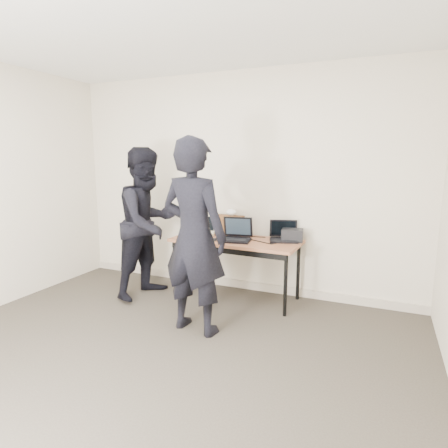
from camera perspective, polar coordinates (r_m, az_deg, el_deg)
The scene contains 13 objects.
room at distance 2.73m, azimuth -15.40°, elevation 2.96°, with size 4.60×4.60×2.80m.
desk at distance 4.42m, azimuth 1.76°, elevation -3.13°, with size 1.52×0.71×0.72m.
laptop_beige at distance 4.58m, azimuth -3.76°, elevation -1.26°, with size 0.33×0.32×0.26m.
laptop_center at distance 4.35m, azimuth 1.89°, elevation -1.72°, with size 0.39×0.38×0.26m.
laptop_right at distance 4.40m, azimuth 9.05°, elevation -1.81°, with size 0.39×0.39×0.23m.
leather_satchel at distance 4.65m, azimuth 0.74°, elevation -0.11°, with size 0.37×0.19×0.25m.
tissue at distance 4.62m, azimuth 1.11°, elevation 1.79°, with size 0.13×0.10×0.08m, color white.
equipment_box at distance 4.39m, azimuth 10.38°, elevation -1.67°, with size 0.24×0.20×0.14m, color black.
power_brick at distance 4.33m, azimuth -1.76°, elevation -2.37°, with size 0.09×0.05×0.03m, color black.
cables at distance 4.39m, azimuth 2.34°, elevation -2.38°, with size 1.15×0.43×0.01m.
person_typist at distance 3.54m, azimuth -4.62°, elevation -1.97°, with size 0.68×0.45×1.87m, color black.
person_observer at distance 4.58m, azimuth -11.50°, elevation 0.14°, with size 0.87×0.68×1.79m, color black.
baseboard at distance 4.95m, azimuth 1.84°, elevation -9.04°, with size 4.50×0.03×0.10m, color #BDB09D.
Camera 1 is at (1.70, -2.12, 1.67)m, focal length 30.00 mm.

